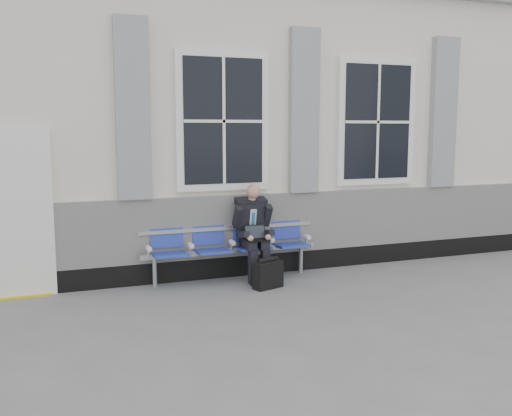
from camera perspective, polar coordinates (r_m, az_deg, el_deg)
name	(u,v)px	position (r m, az deg, el deg)	size (l,w,h in m)	color
ground	(408,289)	(8.05, 14.93, -7.79)	(70.00, 70.00, 0.00)	slate
station_building	(300,125)	(10.76, 4.42, 8.31)	(14.40, 4.40, 4.49)	silver
bench	(231,241)	(8.16, -2.56, -3.35)	(2.60, 0.47, 0.91)	#9EA0A3
businessman	(253,228)	(8.10, -0.28, -2.03)	(0.54, 0.72, 1.37)	black
briefcase	(268,274)	(7.76, 1.20, -6.62)	(0.45, 0.29, 0.42)	black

